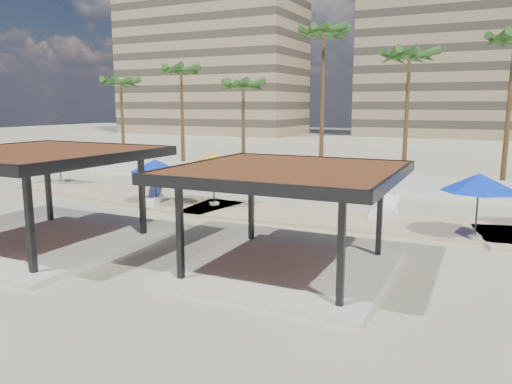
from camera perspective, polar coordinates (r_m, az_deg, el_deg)
ground at (r=18.91m, az=-2.78°, el=-7.14°), size 200.00×200.00×0.00m
promenade at (r=25.03m, az=9.85°, el=-2.86°), size 44.45×7.97×0.24m
boundary_wall at (r=33.35m, az=10.67°, el=1.26°), size 56.00×0.30×1.20m
building_west at (r=98.46m, az=-5.12°, el=15.62°), size 34.00×16.00×32.40m
building_mid at (r=94.31m, az=24.05°, el=14.46°), size 38.00×16.00×30.40m
pavilion_central at (r=16.53m, az=3.59°, el=-2.02°), size 7.19×7.19×3.57m
pavilion_west at (r=21.14m, az=-23.48°, el=0.28°), size 7.65×7.65×3.86m
umbrella_a at (r=36.95m, az=-21.59°, el=4.47°), size 3.93×3.93×2.64m
umbrella_b at (r=26.86m, az=-4.89°, el=3.70°), size 4.15×4.15×2.86m
umbrella_d at (r=21.81m, az=24.13°, el=0.99°), size 3.58×3.58×2.68m
umbrella_f at (r=27.51m, az=-11.46°, el=2.97°), size 3.03×3.03×2.46m
lounger_a at (r=28.03m, az=-11.78°, el=-0.86°), size 1.61×2.40×0.87m
lounger_b at (r=25.15m, az=14.50°, el=-2.19°), size 1.07×2.43×0.89m
palm_a at (r=45.31m, az=-15.20°, el=11.68°), size 3.00×3.00×8.27m
palm_b at (r=41.97m, az=-8.56°, el=13.19°), size 3.00×3.00×9.13m
palm_c at (r=38.30m, az=-1.48°, el=11.78°), size 3.00×3.00×7.84m
palm_d at (r=36.91m, az=7.76°, el=16.94°), size 3.00×3.00×11.39m
palm_e at (r=34.78m, az=17.12°, el=14.13°), size 3.00×3.00×9.51m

